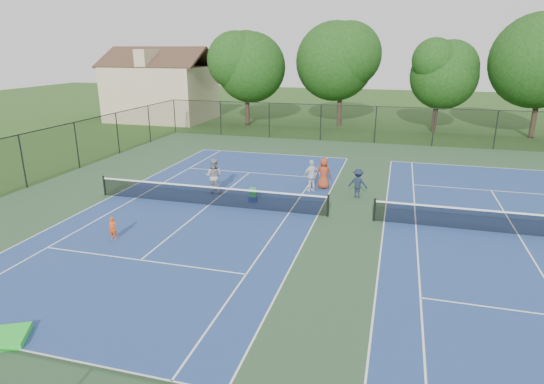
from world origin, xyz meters
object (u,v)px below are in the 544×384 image
(tree_back_a, at_px, (247,63))
(ball_crate, at_px, (253,199))
(bystander_a, at_px, (312,176))
(tree_back_c, at_px, (440,71))
(bystander_b, at_px, (358,183))
(clapboard_house, at_px, (162,91))
(instructor, at_px, (214,176))
(child_player, at_px, (113,228))
(bystander_c, at_px, (324,173))
(tree_back_b, at_px, (342,58))
(ball_hopper, at_px, (253,192))

(tree_back_a, height_order, ball_crate, tree_back_a)
(bystander_a, bearing_deg, tree_back_c, -151.32)
(bystander_a, relative_size, bystander_b, 1.15)
(clapboard_house, xyz_separation_m, bystander_b, (23.00, -21.73, -2.32))
(bystander_a, relative_size, ball_crate, 4.67)
(tree_back_c, bearing_deg, instructor, -118.43)
(tree_back_c, bearing_deg, child_player, -115.14)
(tree_back_a, height_order, bystander_c, tree_back_a)
(tree_back_b, height_order, clapboard_house, tree_back_b)
(child_player, xyz_separation_m, ball_crate, (4.02, 6.08, -0.34))
(clapboard_house, height_order, instructor, clapboard_house)
(tree_back_b, bearing_deg, ball_crate, -92.41)
(bystander_b, relative_size, ball_hopper, 3.53)
(bystander_a, bearing_deg, bystander_c, -169.30)
(ball_crate, bearing_deg, tree_back_b, 87.59)
(tree_back_c, relative_size, child_player, 8.65)
(ball_crate, bearing_deg, child_player, -123.51)
(bystander_c, height_order, ball_crate, bystander_c)
(instructor, xyz_separation_m, ball_hopper, (2.44, -0.83, -0.44))
(instructor, distance_m, bystander_b, 7.61)
(tree_back_c, relative_size, bystander_c, 4.83)
(tree_back_b, relative_size, bystander_b, 6.54)
(child_player, bearing_deg, tree_back_a, 89.77)
(instructor, bearing_deg, clapboard_house, -56.09)
(tree_back_b, bearing_deg, instructor, -98.25)
(tree_back_a, relative_size, tree_back_b, 0.91)
(child_player, height_order, bystander_c, bystander_c)
(tree_back_a, relative_size, ball_crate, 24.14)
(clapboard_house, distance_m, child_player, 33.16)
(bystander_a, height_order, ball_crate, bystander_a)
(tree_back_b, bearing_deg, tree_back_a, -167.47)
(ball_crate, bearing_deg, tree_back_c, 67.20)
(instructor, relative_size, ball_hopper, 4.38)
(child_player, bearing_deg, ball_crate, 48.54)
(tree_back_b, xyz_separation_m, tree_back_c, (9.00, -1.00, -1.11))
(ball_crate, xyz_separation_m, ball_hopper, (0.00, 0.00, 0.37))
(bystander_a, height_order, bystander_b, bystander_a)
(bystander_b, bearing_deg, tree_back_a, -49.35)
(tree_back_a, distance_m, bystander_c, 23.11)
(tree_back_a, bearing_deg, tree_back_c, 3.18)
(tree_back_c, xyz_separation_m, child_player, (-14.07, -29.98, -5.00))
(tree_back_c, height_order, bystander_c, tree_back_c)
(tree_back_b, height_order, bystander_c, tree_back_b)
(ball_crate, bearing_deg, bystander_a, 45.23)
(child_player, xyz_separation_m, bystander_c, (7.10, 9.34, 0.38))
(instructor, xyz_separation_m, bystander_c, (5.51, 2.43, -0.08))
(bystander_a, distance_m, bystander_b, 2.55)
(tree_back_a, xyz_separation_m, ball_hopper, (7.95, -22.91, -5.52))
(bystander_c, bearing_deg, ball_hopper, 40.22)
(instructor, relative_size, bystander_c, 1.10)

